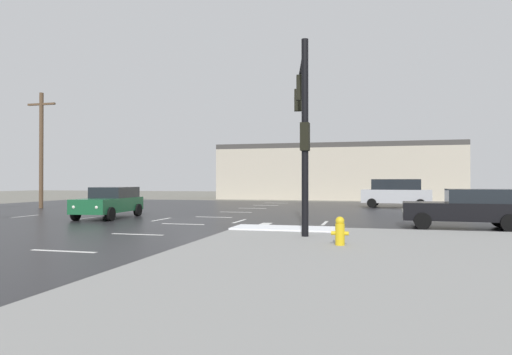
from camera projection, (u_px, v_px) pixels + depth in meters
The scene contains 11 objects.
ground_plane at pixel (200, 221), 21.97m from camera, with size 120.00×120.00×0.00m, color slate.
road_asphalt at pixel (200, 221), 21.97m from camera, with size 44.00×44.00×0.02m, color #232326.
snow_strip_curbside at pixel (287, 228), 16.85m from camera, with size 4.00×1.60×0.06m, color white.
lane_markings at pixel (214, 223), 20.33m from camera, with size 36.15×36.15×0.01m.
traffic_signal_mast at pixel (303, 112), 16.27m from camera, with size 1.38×6.00×6.35m.
fire_hydrant at pixel (340, 231), 12.59m from camera, with size 0.48×0.26×0.79m.
strip_building_background at pixel (338, 172), 48.70m from camera, with size 24.66×8.00×5.76m.
sedan_green at pixel (110, 202), 23.45m from camera, with size 2.31×4.64×1.58m.
suv_silver at pixel (396, 193), 32.79m from camera, with size 4.98×2.56×2.03m.
sedan_black at pixel (467, 208), 18.21m from camera, with size 4.60×2.19×1.58m.
utility_pole_far at pixel (41, 148), 31.93m from camera, with size 2.20×0.28×8.12m.
Camera 1 is at (8.08, -20.62, 1.91)m, focal length 31.99 mm.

